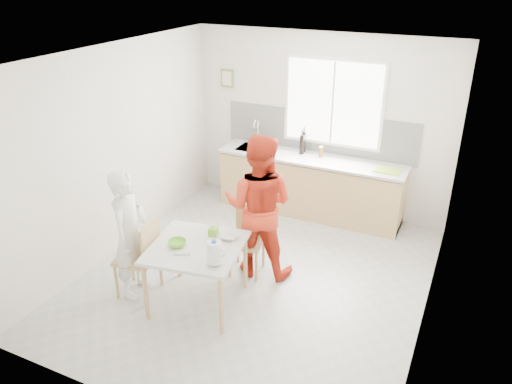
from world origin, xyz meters
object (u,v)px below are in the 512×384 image
at_px(person_white, 130,235).
at_px(wine_bottle_b, 302,144).
at_px(chair_far, 248,236).
at_px(milk_jug, 215,252).
at_px(chair_left, 142,255).
at_px(person_red, 259,206).
at_px(wine_bottle_a, 304,142).
at_px(dining_table, 196,252).
at_px(bowl_white, 229,237).
at_px(bowl_green, 177,243).

xyz_separation_m(person_white, wine_bottle_b, (0.98, 2.89, 0.30)).
xyz_separation_m(chair_far, milk_jug, (0.15, -1.09, 0.42)).
relative_size(chair_left, chair_far, 1.10).
distance_m(person_red, wine_bottle_a, 1.98).
height_order(dining_table, wine_bottle_a, wine_bottle_a).
xyz_separation_m(bowl_white, wine_bottle_a, (-0.07, 2.56, 0.30)).
height_order(milk_jug, wine_bottle_a, wine_bottle_a).
bearing_deg(chair_far, chair_left, -141.58).
distance_m(chair_left, bowl_green, 0.55).
xyz_separation_m(bowl_green, milk_jug, (0.55, -0.14, 0.11)).
relative_size(person_red, bowl_white, 9.50).
bearing_deg(wine_bottle_b, person_red, -85.44).
bearing_deg(chair_left, milk_jug, 74.35).
relative_size(person_red, wine_bottle_a, 5.67).
distance_m(chair_far, person_white, 1.44).
bearing_deg(wine_bottle_b, chair_far, -89.42).
distance_m(chair_far, milk_jug, 1.17).
bearing_deg(bowl_white, person_red, 81.74).
xyz_separation_m(person_red, milk_jug, (0.02, -1.12, -0.01)).
height_order(person_white, bowl_green, person_white).
bearing_deg(person_white, milk_jug, -104.02).
distance_m(chair_far, bowl_white, 0.64).
distance_m(person_red, bowl_white, 0.62).
relative_size(dining_table, bowl_white, 5.88).
relative_size(person_white, milk_jug, 5.89).
relative_size(chair_far, milk_jug, 3.30).
xyz_separation_m(wine_bottle_a, wine_bottle_b, (0.01, -0.10, -0.01)).
height_order(dining_table, person_white, person_white).
height_order(person_red, wine_bottle_b, person_red).
xyz_separation_m(chair_left, bowl_white, (0.92, 0.41, 0.25)).
xyz_separation_m(chair_far, person_red, (0.13, 0.03, 0.43)).
bearing_deg(milk_jug, bowl_white, 92.58).
height_order(bowl_green, wine_bottle_a, wine_bottle_a).
distance_m(chair_left, person_red, 1.48).
distance_m(person_white, person_red, 1.53).
bearing_deg(bowl_green, milk_jug, -14.44).
distance_m(dining_table, chair_far, 0.91).
bearing_deg(bowl_green, wine_bottle_b, 82.31).
bearing_deg(bowl_white, chair_far, 94.27).
bearing_deg(milk_jug, dining_table, 139.10).
xyz_separation_m(chair_far, bowl_green, (-0.40, -0.94, 0.31)).
height_order(bowl_green, bowl_white, bowl_green).
height_order(dining_table, chair_left, chair_left).
bearing_deg(chair_left, wine_bottle_b, 153.93).
bearing_deg(chair_left, person_red, 125.51).
bearing_deg(bowl_white, bowl_green, -139.71).
bearing_deg(bowl_green, wine_bottle_a, 82.71).
bearing_deg(dining_table, person_white, -170.68).
relative_size(chair_left, milk_jug, 3.64).
bearing_deg(person_red, wine_bottle_a, -94.79).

